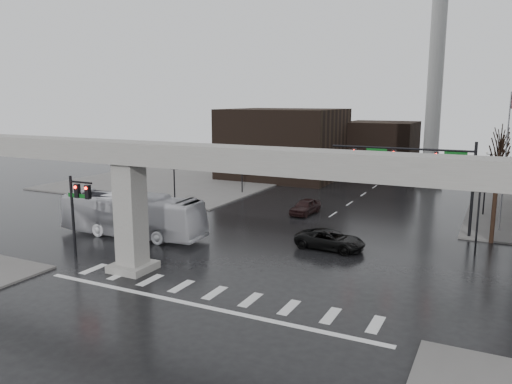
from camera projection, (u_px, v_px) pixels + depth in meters
ground at (223, 287)px, 30.62m from camera, size 160.00×160.00×0.00m
sidewalk_nw at (193, 177)px, 73.66m from camera, size 28.00×36.00×0.15m
elevated_guideway at (241, 178)px, 28.81m from camera, size 48.00×2.60×8.70m
building_far_left at (284, 144)px, 72.82m from camera, size 16.00×14.00×10.00m
building_far_mid at (381, 148)px, 76.58m from camera, size 10.00×10.00×8.00m
smokestack at (435, 84)px, 66.10m from camera, size 3.60×3.60×30.00m
signal_mast_arm at (426, 166)px, 42.20m from camera, size 12.12×0.43×8.00m
signal_left_pole at (78, 203)px, 35.66m from camera, size 2.30×0.30×6.00m
flagpole_assembly at (510, 146)px, 41.96m from camera, size 2.06×0.12×12.00m
lamp_right_0 at (479, 209)px, 36.44m from camera, size 1.22×0.32×5.11m
lamp_right_1 at (486, 181)px, 48.78m from camera, size 1.22×0.32×5.11m
lamp_right_2 at (490, 165)px, 61.11m from camera, size 1.22×0.32×5.11m
lamp_left_0 at (174, 182)px, 48.21m from camera, size 1.22×0.32×5.11m
lamp_left_1 at (242, 165)px, 60.54m from camera, size 1.22×0.32×5.11m
lamp_left_2 at (287, 154)px, 72.88m from camera, size 1.22×0.32×5.11m
tree_right_0 at (494, 209)px, 39.65m from camera, size 1.09×1.58×7.50m
tree_right_1 at (496, 192)px, 46.69m from camera, size 1.09×1.61×7.67m
tree_right_2 at (498, 179)px, 53.73m from camera, size 1.10×1.63×7.85m
tree_right_3 at (499, 169)px, 60.77m from camera, size 1.11×1.66×8.02m
tree_right_4 at (500, 161)px, 67.81m from camera, size 1.12×1.69×8.19m
pickup_truck at (330, 240)px, 38.31m from camera, size 5.47×2.74×1.49m
city_bus at (132, 215)px, 41.81m from camera, size 13.14×3.66×3.62m
far_car at (305, 207)px, 50.03m from camera, size 2.20×4.63×1.53m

